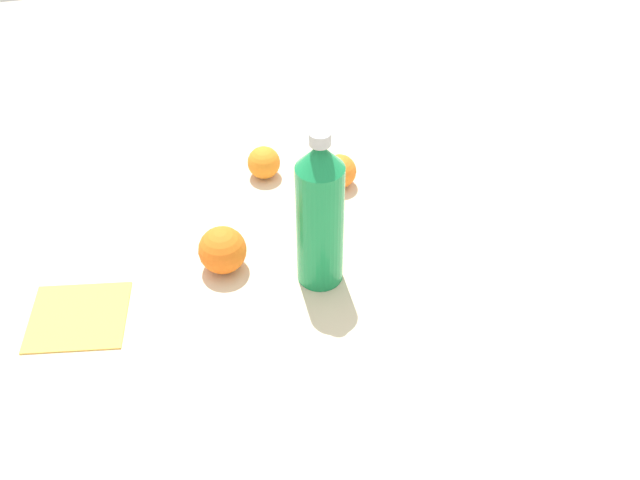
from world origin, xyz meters
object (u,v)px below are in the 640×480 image
orange_1 (222,250)px  orange_2 (264,163)px  orange_0 (339,171)px  folded_napkin (78,316)px  water_bottle (320,214)px

orange_1 → orange_2: bearing=-24.4°
orange_0 → folded_napkin: (-0.24, 0.48, -0.03)m
water_bottle → orange_0: size_ratio=4.40×
orange_1 → folded_napkin: size_ratio=0.53×
water_bottle → orange_0: (0.23, -0.09, -0.10)m
orange_1 → folded_napkin: (-0.06, 0.24, -0.04)m
orange_1 → folded_napkin: 0.25m
water_bottle → folded_napkin: bearing=-6.0°
folded_napkin → orange_2: bearing=-49.2°
water_bottle → folded_napkin: 0.41m
orange_0 → water_bottle: bearing=158.8°
water_bottle → orange_2: bearing=-88.2°
orange_2 → water_bottle: bearing=-171.3°
orange_2 → orange_1: bearing=155.6°
folded_napkin → water_bottle: bearing=-89.1°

